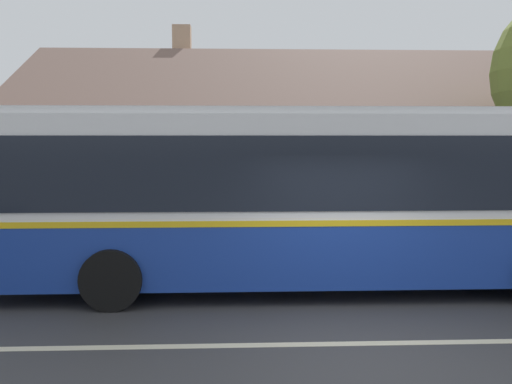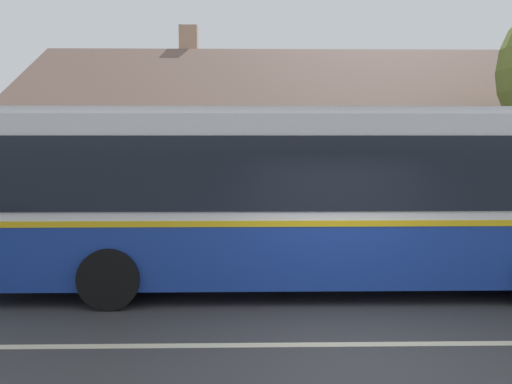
{
  "view_description": "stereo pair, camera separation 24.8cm",
  "coord_description": "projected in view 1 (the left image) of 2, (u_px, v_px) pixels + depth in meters",
  "views": [
    {
      "loc": [
        -1.72,
        -7.39,
        2.78
      ],
      "look_at": [
        -1.24,
        3.83,
        1.69
      ],
      "focal_mm": 40.0,
      "sensor_mm": 36.0,
      "label": 1
    },
    {
      "loc": [
        -1.47,
        -7.39,
        2.78
      ],
      "look_at": [
        -1.24,
        3.83,
        1.69
      ],
      "focal_mm": 40.0,
      "sensor_mm": 36.0,
      "label": 2
    }
  ],
  "objects": [
    {
      "name": "sidewalk_far",
      "position": [
        304.0,
        250.0,
        13.65
      ],
      "size": [
        60.0,
        3.0,
        0.15
      ],
      "primitive_type": "cube",
      "color": "#ADAAA3",
      "rests_on": "ground"
    },
    {
      "name": "transit_bus",
      "position": [
        310.0,
        193.0,
        10.39
      ],
      "size": [
        12.29,
        2.8,
        3.27
      ],
      "color": "navy",
      "rests_on": "ground"
    },
    {
      "name": "lane_divider_stripe",
      "position": [
        360.0,
        343.0,
        7.69
      ],
      "size": [
        60.0,
        0.16,
        0.01
      ],
      "primitive_type": "cube",
      "color": "beige",
      "rests_on": "ground"
    },
    {
      "name": "ground_plane",
      "position": [
        360.0,
        344.0,
        7.69
      ],
      "size": [
        300.0,
        300.0,
        0.0
      ],
      "primitive_type": "plane",
      "color": "#38383A"
    },
    {
      "name": "community_building",
      "position": [
        335.0,
        159.0,
        21.95
      ],
      "size": [
        22.16,
        10.49,
        7.1
      ],
      "color": "tan",
      "rests_on": "ground"
    }
  ]
}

